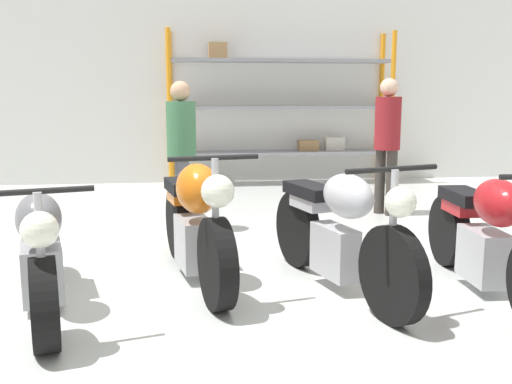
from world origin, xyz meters
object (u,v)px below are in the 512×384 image
motorcycle_silver (339,228)px  motorcycle_red (489,235)px  person_near_rack (387,135)px  motorcycle_orange (196,222)px  person_browsing (181,144)px  shelving_rack (280,107)px  motorcycle_grey (41,253)px

motorcycle_silver → motorcycle_red: 1.13m
motorcycle_silver → motorcycle_red: motorcycle_silver is taller
person_near_rack → motorcycle_orange: bearing=12.7°
motorcycle_silver → person_browsing: size_ratio=1.22×
person_browsing → motorcycle_red: bearing=125.3°
shelving_rack → person_browsing: shelving_rack is taller
motorcycle_silver → person_near_rack: size_ratio=1.18×
motorcycle_grey → motorcycle_silver: bearing=78.8°
motorcycle_grey → person_near_rack: bearing=114.5°
shelving_rack → motorcycle_orange: size_ratio=1.85×
shelving_rack → person_near_rack: 2.82m
person_near_rack → person_browsing: bearing=-18.4°
motorcycle_grey → person_browsing: person_browsing is taller
motorcycle_silver → motorcycle_red: bearing=64.6°
motorcycle_red → person_browsing: 3.32m
motorcycle_red → person_near_rack: bearing=178.5°
motorcycle_red → motorcycle_orange: bearing=-101.7°
motorcycle_orange → motorcycle_silver: motorcycle_orange is taller
motorcycle_silver → person_browsing: (-1.21, 2.13, 0.47)m
shelving_rack → motorcycle_orange: shelving_rack is taller
motorcycle_grey → motorcycle_silver: size_ratio=0.99×
shelving_rack → motorcycle_silver: (-0.39, -5.37, -0.79)m
shelving_rack → motorcycle_orange: 5.26m
motorcycle_grey → motorcycle_orange: (1.09, 0.52, 0.08)m
shelving_rack → motorcycle_grey: 6.13m
motorcycle_orange → person_near_rack: size_ratio=1.19×
motorcycle_silver → person_near_rack: (1.32, 2.72, 0.50)m
motorcycle_silver → shelving_rack: bearing=159.7°
motorcycle_orange → person_browsing: (-0.13, 1.75, 0.48)m
motorcycle_grey → motorcycle_red: motorcycle_red is taller
motorcycle_orange → motorcycle_grey: bearing=-76.6°
motorcycle_silver → person_near_rack: person_near_rack is taller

